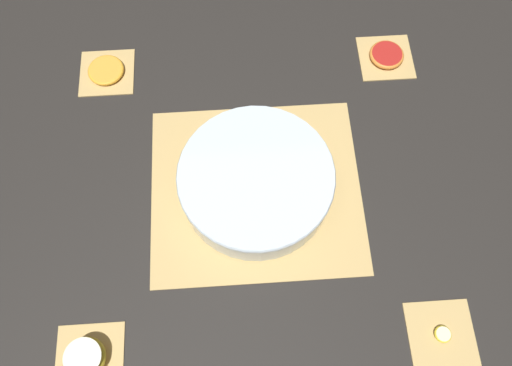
% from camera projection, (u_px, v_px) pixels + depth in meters
% --- Properties ---
extents(ground_plane, '(6.00, 6.00, 0.00)m').
position_uv_depth(ground_plane, '(256.00, 190.00, 1.02)').
color(ground_plane, black).
extents(bamboo_mat_center, '(0.42, 0.38, 0.01)m').
position_uv_depth(bamboo_mat_center, '(256.00, 189.00, 1.01)').
color(bamboo_mat_center, tan).
rests_on(bamboo_mat_center, ground_plane).
extents(coaster_mat_near_left, '(0.12, 0.12, 0.01)m').
position_uv_depth(coaster_mat_near_left, '(90.00, 359.00, 0.89)').
color(coaster_mat_near_left, tan).
rests_on(coaster_mat_near_left, ground_plane).
extents(coaster_mat_near_right, '(0.12, 0.12, 0.01)m').
position_uv_depth(coaster_mat_near_right, '(441.00, 335.00, 0.90)').
color(coaster_mat_near_right, tan).
rests_on(coaster_mat_near_right, ground_plane).
extents(coaster_mat_far_left, '(0.12, 0.12, 0.01)m').
position_uv_depth(coaster_mat_far_left, '(107.00, 72.00, 1.12)').
color(coaster_mat_far_left, tan).
rests_on(coaster_mat_far_left, ground_plane).
extents(coaster_mat_far_right, '(0.12, 0.12, 0.01)m').
position_uv_depth(coaster_mat_far_right, '(386.00, 57.00, 1.14)').
color(coaster_mat_far_right, tan).
rests_on(coaster_mat_far_right, ground_plane).
extents(fruit_salad_bowl, '(0.30, 0.30, 0.07)m').
position_uv_depth(fruit_salad_bowl, '(256.00, 181.00, 0.97)').
color(fruit_salad_bowl, silver).
rests_on(fruit_salad_bowl, bamboo_mat_center).
extents(apple_half, '(0.07, 0.07, 0.04)m').
position_uv_depth(apple_half, '(85.00, 358.00, 0.87)').
color(apple_half, gold).
rests_on(apple_half, coaster_mat_near_left).
extents(orange_slice_whole, '(0.08, 0.08, 0.01)m').
position_uv_depth(orange_slice_whole, '(106.00, 70.00, 1.12)').
color(orange_slice_whole, '#F9A338').
rests_on(orange_slice_whole, coaster_mat_far_left).
extents(banana_coin_single, '(0.03, 0.03, 0.01)m').
position_uv_depth(banana_coin_single, '(443.00, 334.00, 0.90)').
color(banana_coin_single, beige).
rests_on(banana_coin_single, coaster_mat_near_right).
extents(grapefruit_slice, '(0.08, 0.08, 0.01)m').
position_uv_depth(grapefruit_slice, '(387.00, 55.00, 1.13)').
color(grapefruit_slice, '#B2231E').
rests_on(grapefruit_slice, coaster_mat_far_right).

